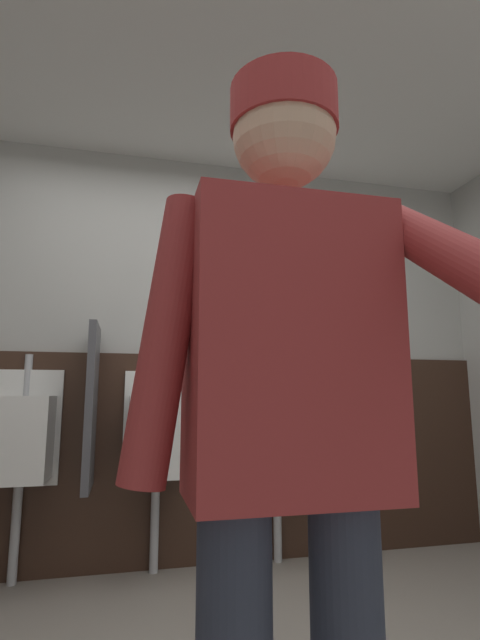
% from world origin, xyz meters
% --- Properties ---
extents(wall_back, '(4.65, 0.12, 2.58)m').
position_xyz_m(wall_back, '(0.00, 1.59, 1.29)').
color(wall_back, '#B2B2AD').
rests_on(wall_back, ground_plane).
extents(wainscot_band_back, '(4.05, 0.03, 1.26)m').
position_xyz_m(wainscot_band_back, '(0.00, 1.52, 0.63)').
color(wainscot_band_back, '#382319').
rests_on(wainscot_band_back, ground_plane).
extents(downlight_far, '(0.14, 0.14, 0.03)m').
position_xyz_m(downlight_far, '(0.20, 0.54, 2.57)').
color(downlight_far, white).
extents(urinal_left, '(0.40, 0.34, 1.24)m').
position_xyz_m(urinal_left, '(-0.97, 1.38, 0.78)').
color(urinal_left, white).
rests_on(urinal_left, ground_plane).
extents(urinal_middle, '(0.40, 0.34, 1.24)m').
position_xyz_m(urinal_middle, '(-0.22, 1.38, 0.78)').
color(urinal_middle, white).
rests_on(urinal_middle, ground_plane).
extents(urinal_right, '(0.40, 0.34, 1.24)m').
position_xyz_m(urinal_right, '(0.53, 1.38, 0.78)').
color(urinal_right, white).
rests_on(urinal_right, ground_plane).
extents(privacy_divider_panel, '(0.04, 0.40, 0.90)m').
position_xyz_m(privacy_divider_panel, '(-0.59, 1.30, 0.95)').
color(privacy_divider_panel, '#4C4C51').
extents(person, '(0.62, 0.60, 1.67)m').
position_xyz_m(person, '(-0.09, -0.55, 0.98)').
color(person, '#2D3342').
rests_on(person, ground_plane).
extents(soap_dispenser, '(0.10, 0.07, 0.18)m').
position_xyz_m(soap_dispenser, '(0.32, 1.49, 1.44)').
color(soap_dispenser, silver).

